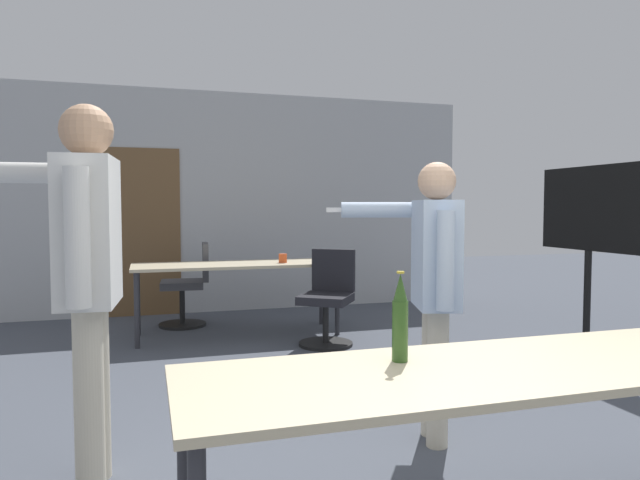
# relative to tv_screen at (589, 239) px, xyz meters

# --- Properties ---
(back_wall) EXTENTS (6.29, 0.12, 2.78)m
(back_wall) POSITION_rel_tv_screen_xyz_m (-2.63, 3.32, 0.32)
(back_wall) COLOR #B2B5B7
(back_wall) RESTS_ON ground_plane
(conference_table_near) EXTENTS (2.36, 0.71, 0.75)m
(conference_table_near) POSITION_rel_tv_screen_xyz_m (-2.41, -2.23, -0.37)
(conference_table_near) COLOR #C6B793
(conference_table_near) RESTS_ON ground_plane
(conference_table_far) EXTENTS (2.11, 0.69, 0.75)m
(conference_table_far) POSITION_rel_tv_screen_xyz_m (-2.75, 1.85, -0.38)
(conference_table_far) COLOR #C6B793
(conference_table_far) RESTS_ON ground_plane
(tv_screen) EXTENTS (0.44, 1.14, 1.68)m
(tv_screen) POSITION_rel_tv_screen_xyz_m (0.00, 0.00, 0.00)
(tv_screen) COLOR black
(tv_screen) RESTS_ON ground_plane
(person_left_plaid) EXTENTS (0.68, 0.70, 1.58)m
(person_left_plaid) POSITION_rel_tv_screen_xyz_m (-2.11, -1.15, -0.10)
(person_left_plaid) COLOR beige
(person_left_plaid) RESTS_ON ground_plane
(person_center_tall) EXTENTS (0.80, 0.68, 1.81)m
(person_center_tall) POSITION_rel_tv_screen_xyz_m (-3.92, -1.16, 0.04)
(person_center_tall) COLOR beige
(person_center_tall) RESTS_ON ground_plane
(office_chair_far_left) EXTENTS (0.57, 0.52, 0.93)m
(office_chair_far_left) POSITION_rel_tv_screen_xyz_m (-3.21, 2.49, -0.63)
(office_chair_far_left) COLOR black
(office_chair_far_left) RESTS_ON ground_plane
(office_chair_mid_tucked) EXTENTS (0.66, 0.68, 0.91)m
(office_chair_mid_tucked) POSITION_rel_tv_screen_xyz_m (-1.97, 1.22, -0.64)
(office_chair_mid_tucked) COLOR black
(office_chair_mid_tucked) RESTS_ON ground_plane
(beer_bottle) EXTENTS (0.06, 0.06, 0.34)m
(beer_bottle) POSITION_rel_tv_screen_xyz_m (-2.74, -2.08, -0.15)
(beer_bottle) COLOR #2D511E
(beer_bottle) RESTS_ON conference_table_near
(drink_cup) EXTENTS (0.09, 0.09, 0.09)m
(drink_cup) POSITION_rel_tv_screen_xyz_m (-2.29, 1.77, -0.26)
(drink_cup) COLOR #E05123
(drink_cup) RESTS_ON conference_table_far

